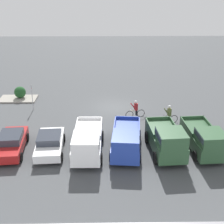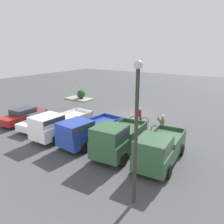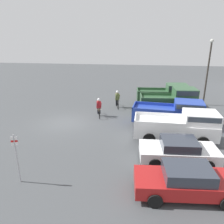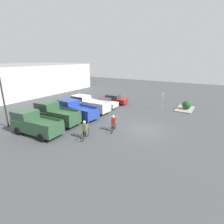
% 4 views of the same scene
% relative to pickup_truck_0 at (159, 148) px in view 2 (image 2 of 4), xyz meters
% --- Properties ---
extents(ground_plane, '(80.00, 80.00, 0.00)m').
position_rel_pickup_truck_0_xyz_m(ground_plane, '(6.42, -8.66, -1.12)').
color(ground_plane, '#424447').
extents(pickup_truck_0, '(2.42, 5.20, 2.17)m').
position_rel_pickup_truck_0_xyz_m(pickup_truck_0, '(0.00, 0.00, 0.00)').
color(pickup_truck_0, '#2D5133').
rests_on(pickup_truck_0, ground_plane).
extents(pickup_truck_1, '(2.51, 5.07, 2.39)m').
position_rel_pickup_truck_0_xyz_m(pickup_truck_1, '(2.80, 0.31, 0.12)').
color(pickup_truck_1, '#2D5133').
rests_on(pickup_truck_1, ground_plane).
extents(pickup_truck_2, '(2.56, 5.54, 2.06)m').
position_rel_pickup_truck_0_xyz_m(pickup_truck_2, '(5.67, 0.01, -0.05)').
color(pickup_truck_2, '#233D9E').
rests_on(pickup_truck_2, ground_plane).
extents(pickup_truck_3, '(2.24, 5.44, 2.10)m').
position_rel_pickup_truck_0_xyz_m(pickup_truck_3, '(8.43, 0.22, -0.02)').
color(pickup_truck_3, white).
rests_on(pickup_truck_3, ground_plane).
extents(sedan_0, '(2.25, 4.43, 1.37)m').
position_rel_pickup_truck_0_xyz_m(sedan_0, '(11.23, -0.33, -0.42)').
color(sedan_0, white).
rests_on(sedan_0, ground_plane).
extents(sedan_1, '(2.21, 4.72, 1.43)m').
position_rel_pickup_truck_0_xyz_m(sedan_1, '(14.03, -0.38, -0.40)').
color(sedan_1, maroon).
rests_on(sedan_1, ground_plane).
extents(cyclist_0, '(1.79, 0.59, 1.69)m').
position_rel_pickup_truck_0_xyz_m(cyclist_0, '(4.44, -6.21, -0.29)').
color(cyclist_0, black).
rests_on(cyclist_0, ground_plane).
extents(cyclist_1, '(1.77, 0.58, 1.75)m').
position_rel_pickup_truck_0_xyz_m(cyclist_1, '(1.67, -4.88, -0.25)').
color(cyclist_1, black).
rests_on(cyclist_1, ground_plane).
extents(fire_lane_sign, '(0.11, 0.29, 2.54)m').
position_rel_pickup_truck_0_xyz_m(fire_lane_sign, '(14.18, -8.25, 0.41)').
color(fire_lane_sign, '#9E9EA3').
rests_on(fire_lane_sign, ground_plane).
extents(lamppost, '(0.36, 0.36, 6.55)m').
position_rel_pickup_truck_0_xyz_m(lamppost, '(-0.39, 3.92, 2.74)').
color(lamppost, '#2D2823').
rests_on(lamppost, ground_plane).
extents(curb_island, '(3.81, 2.19, 0.15)m').
position_rel_pickup_truck_0_xyz_m(curb_island, '(16.35, -10.91, -1.04)').
color(curb_island, gray).
rests_on(curb_island, ground_plane).
extents(shrub, '(1.19, 1.19, 1.19)m').
position_rel_pickup_truck_0_xyz_m(shrub, '(16.13, -11.12, -0.37)').
color(shrub, '#1E4C23').
rests_on(shrub, curb_island).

